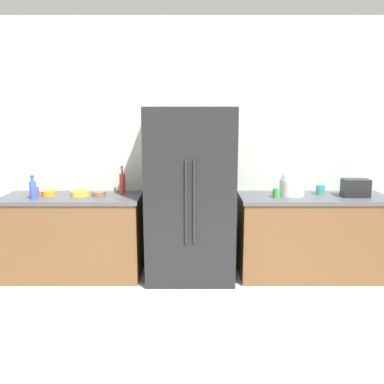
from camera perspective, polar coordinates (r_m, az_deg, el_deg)
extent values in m
plane|color=beige|center=(3.40, 0.16, -20.84)|extent=(10.59, 10.59, 0.00)
cube|color=silver|center=(4.77, 0.14, 6.13)|extent=(5.29, 0.10, 2.78)
cube|color=brown|center=(4.78, -15.62, -6.03)|extent=(1.44, 0.59, 0.85)
cube|color=#4C4C51|center=(4.67, -15.90, -0.77)|extent=(1.47, 0.62, 0.04)
cube|color=brown|center=(4.78, 15.95, -6.03)|extent=(1.55, 0.59, 0.85)
cube|color=#4C4C51|center=(4.67, 16.24, -0.78)|extent=(1.58, 0.62, 0.04)
cube|color=black|center=(4.44, -0.17, -0.42)|extent=(0.92, 0.66, 1.83)
cylinder|color=#262628|center=(4.11, -0.75, -1.38)|extent=(0.02, 0.02, 0.82)
cylinder|color=#262628|center=(4.10, 0.37, -1.38)|extent=(0.02, 0.02, 0.82)
cube|color=black|center=(4.76, 21.33, 0.52)|extent=(0.27, 0.17, 0.19)
cylinder|color=white|center=(4.64, 13.45, 0.62)|extent=(0.27, 0.27, 0.17)
sphere|color=white|center=(4.63, 13.49, 1.66)|extent=(0.24, 0.24, 0.24)
cylinder|color=red|center=(4.67, -9.32, 1.12)|extent=(0.06, 0.06, 0.22)
cylinder|color=red|center=(4.65, -9.38, 2.84)|extent=(0.02, 0.02, 0.07)
cylinder|color=#333338|center=(4.64, -9.39, 3.36)|extent=(0.03, 0.03, 0.02)
cylinder|color=blue|center=(4.62, -20.63, 0.20)|extent=(0.07, 0.07, 0.18)
cylinder|color=blue|center=(4.60, -20.72, 1.61)|extent=(0.03, 0.03, 0.05)
cylinder|color=#333338|center=(4.60, -20.75, 2.01)|extent=(0.03, 0.03, 0.02)
cylinder|color=green|center=(4.50, 11.43, -0.12)|extent=(0.07, 0.07, 0.10)
cylinder|color=teal|center=(4.77, 17.04, 0.29)|extent=(0.09, 0.09, 0.10)
cylinder|color=purple|center=(4.79, -20.40, 0.08)|extent=(0.08, 0.08, 0.10)
cylinder|color=yellow|center=(4.67, -14.83, -0.16)|extent=(0.20, 0.20, 0.05)
cylinder|color=orange|center=(4.75, -18.73, -0.15)|extent=(0.15, 0.15, 0.06)
cylinder|color=brown|center=(4.59, -12.40, -0.23)|extent=(0.14, 0.14, 0.05)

